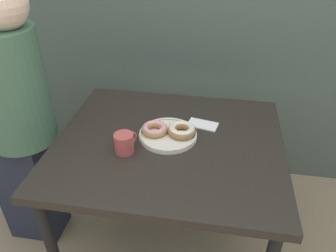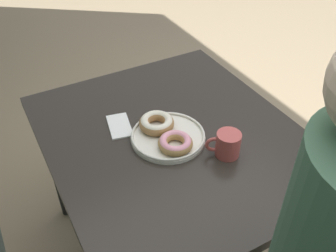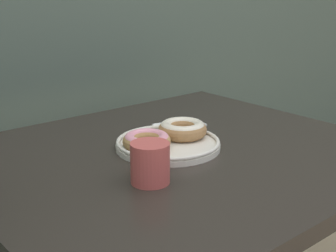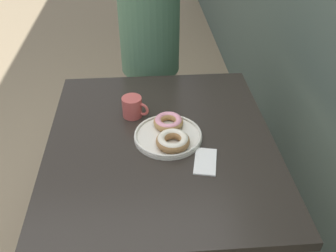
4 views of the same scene
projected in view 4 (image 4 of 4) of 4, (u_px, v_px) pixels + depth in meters
dining_table at (161, 154)px, 1.53m from camera, size 1.03×0.89×0.72m
donut_plate at (169, 134)px, 1.47m from camera, size 0.29×0.27×0.06m
coffee_mug at (133, 107)px, 1.59m from camera, size 0.08×0.11×0.09m
person_figure at (150, 54)px, 2.05m from camera, size 0.36×0.32×1.41m
napkin at (205, 161)px, 1.37m from camera, size 0.16×0.11×0.01m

